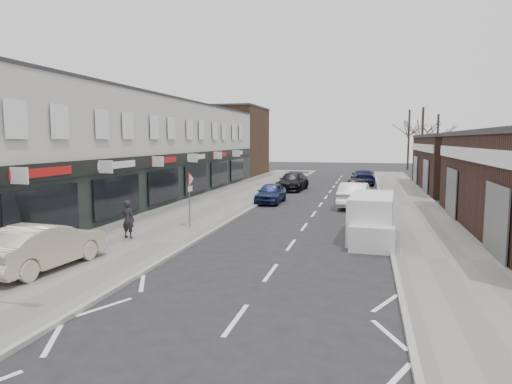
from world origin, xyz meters
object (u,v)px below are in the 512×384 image
Objects in this scene: parked_car_right_c at (363,177)px; sedan_on_pavement at (44,246)px; pedestrian at (128,219)px; parked_car_left_b at (293,181)px; warning_sign at (190,184)px; white_van at (372,219)px; parked_car_right_a at (355,195)px; parked_car_right_b at (357,187)px; parked_car_left_a at (271,193)px.

sedan_on_pavement is at bearing 68.52° from parked_car_right_c.
pedestrian is at bearing 66.37° from parked_car_right_c.
parked_car_left_b is at bearing -93.54° from sedan_on_pavement.
pedestrian reaches higher than parked_car_right_c.
warning_sign is 3.54m from pedestrian.
parked_car_left_b is at bearing 83.90° from warning_sign.
parked_car_left_b is (3.91, 25.90, -0.12)m from sedan_on_pavement.
parked_car_right_c is (-0.64, 24.98, -0.18)m from white_van.
warning_sign is at bearing -177.63° from white_van.
pedestrian reaches higher than sedan_on_pavement.
parked_car_right_a is at bearing -54.67° from parked_car_left_b.
parked_car_left_b is 1.07× the size of parked_car_right_a.
parked_car_left_b is 1.21× the size of parked_car_right_b.
parked_car_right_b is (5.57, 5.38, 0.04)m from parked_car_left_a.
warning_sign is 0.54× the size of parked_car_right_c.
parked_car_left_b is (1.95, 18.24, -1.46)m from warning_sign.
warning_sign is 8.01m from sedan_on_pavement.
pedestrian is 0.38× the size of parked_car_right_b.
sedan_on_pavement is 19.47m from parked_car_right_a.
warning_sign is 18.41m from parked_car_left_b.
white_van is 10.35m from pedestrian.
warning_sign reaches higher than parked_car_left_a.
sedan_on_pavement is at bearing 73.89° from parked_car_right_b.
parked_car_right_a is at bearing -4.92° from parked_car_left_a.
parked_car_right_b is (5.41, -2.86, -0.02)m from parked_car_left_b.
parked_car_left_b is at bearing 112.76° from white_van.
parked_car_right_b is at bearing 64.44° from warning_sign.
sedan_on_pavement is 0.94× the size of parked_car_right_a.
parked_car_left_b reaches higher than parked_car_right_b.
pedestrian is at bearing 69.57° from parked_car_right_b.
warning_sign is 8.43m from white_van.
parked_car_right_a is at bearing 95.92° from parked_car_right_b.
pedestrian is at bearing -161.45° from white_van.
pedestrian is 13.32m from parked_car_left_a.
sedan_on_pavement reaches higher than parked_car_left_a.
parked_car_right_b is 9.41m from parked_car_right_c.
sedan_on_pavement is 0.90× the size of parked_car_right_c.
warning_sign reaches higher than parked_car_right_c.
white_van is at bearing 99.50° from parked_car_right_b.
warning_sign is 0.60× the size of sedan_on_pavement.
parked_car_right_c is (0.33, 9.40, 0.00)m from parked_car_right_b.
sedan_on_pavement is 33.85m from parked_car_right_c.
sedan_on_pavement is 1.06× the size of parked_car_right_b.
parked_car_left_a is 15.91m from parked_car_right_c.
parked_car_left_a is (1.79, 10.01, -1.52)m from warning_sign.
parked_car_right_c is at bearing 95.14° from white_van.
white_van reaches higher than parked_car_right_a.
parked_car_right_b is (9.03, 18.23, -0.20)m from pedestrian.
parked_car_right_b is (-0.97, 15.57, -0.19)m from white_van.
warning_sign is 0.54× the size of white_van.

